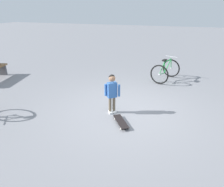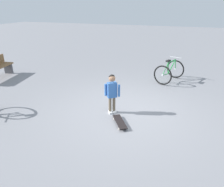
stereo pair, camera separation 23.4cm
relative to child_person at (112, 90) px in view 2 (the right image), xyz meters
The scene contains 4 objects.
ground_plane 0.77m from the child_person, 118.23° to the left, with size 50.00×50.00×0.00m, color gray.
child_person is the anchor object (origin of this frame).
skateboard 0.86m from the child_person, 37.31° to the left, with size 0.67×0.54×0.07m.
bicycle_near 3.28m from the child_person, 158.99° to the left, with size 1.26×1.05×0.85m.
Camera 2 is at (4.82, 1.30, 2.67)m, focal length 33.19 mm.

